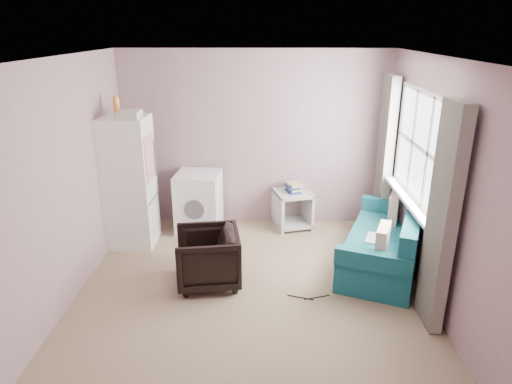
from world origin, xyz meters
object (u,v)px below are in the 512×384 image
Objects in this scene: washing_machine at (199,201)px; sofa at (387,244)px; fridge at (129,182)px; armchair at (208,255)px; side_table at (293,206)px.

sofa is at bearing -18.71° from washing_machine.
fridge reaches higher than sofa.
armchair is 0.36× the size of sofa.
side_table is (1.04, 1.59, -0.04)m from armchair.
sofa is at bearing -10.05° from fridge.
washing_machine is 2.64m from sofa.
armchair is 0.36× the size of fridge.
fridge is 2.90× the size of side_table.
armchair is at bearing -123.28° from side_table.
washing_machine is (-0.30, 1.46, 0.09)m from armchair.
sofa reaches higher than armchair.
fridge is at bearing -169.09° from sofa.
sofa is (1.08, -1.15, -0.03)m from side_table.
fridge is at bearing -165.32° from side_table.
fridge is (-1.13, 1.02, 0.52)m from armchair.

